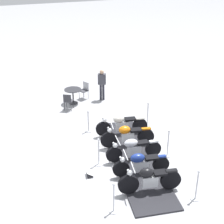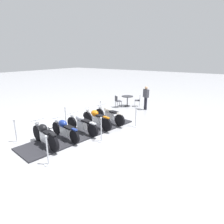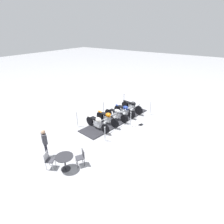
{
  "view_description": "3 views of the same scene",
  "coord_description": "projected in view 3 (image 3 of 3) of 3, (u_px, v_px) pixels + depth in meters",
  "views": [
    {
      "loc": [
        4.55,
        9.97,
        7.43
      ],
      "look_at": [
        0.15,
        -2.02,
        1.15
      ],
      "focal_mm": 54.59,
      "sensor_mm": 36.0,
      "label": 1
    },
    {
      "loc": [
        -6.18,
        6.34,
        3.68
      ],
      "look_at": [
        -0.54,
        -1.82,
        0.75
      ],
      "focal_mm": 30.53,
      "sensor_mm": 36.0,
      "label": 2
    },
    {
      "loc": [
        6.86,
        -10.54,
        6.46
      ],
      "look_at": [
        0.18,
        -0.81,
        1.03
      ],
      "focal_mm": 29.8,
      "sensor_mm": 36.0,
      "label": 3
    }
  ],
  "objects": [
    {
      "name": "motorcycle_chrome",
      "position": [
        117.0,
        114.0,
        13.87
      ],
      "size": [
        2.18,
        0.74,
        0.92
      ],
      "rotation": [
        0.0,
        0.0,
        -0.11
      ],
      "color": "black",
      "rests_on": "display_platform"
    },
    {
      "name": "stanchion_left_mid",
      "position": [
        103.0,
        110.0,
        14.78
      ],
      "size": [
        0.31,
        0.31,
        1.15
      ],
      "color": "silver",
      "rests_on": "ground_plane"
    },
    {
      "name": "motorcycle_navy",
      "position": [
        125.0,
        110.0,
        14.52
      ],
      "size": [
        2.06,
        0.69,
        0.9
      ],
      "rotation": [
        0.0,
        0.0,
        -0.16
      ],
      "color": "black",
      "rests_on": "display_platform"
    },
    {
      "name": "cafe_chair_across_table",
      "position": [
        81.0,
        157.0,
        9.35
      ],
      "size": [
        0.55,
        0.55,
        0.87
      ],
      "rotation": [
        0.0,
        0.0,
        -2.12
      ],
      "color": "#2D2D33",
      "rests_on": "ground_plane"
    },
    {
      "name": "cafe_chair_near_table",
      "position": [
        49.0,
        159.0,
        9.13
      ],
      "size": [
        0.54,
        0.54,
        0.91
      ],
      "rotation": [
        0.0,
        0.0,
        0.48
      ],
      "color": "#B7B7BC",
      "rests_on": "ground_plane"
    },
    {
      "name": "bystander_person",
      "position": [
        45.0,
        141.0,
        9.71
      ],
      "size": [
        0.46,
        0.37,
        1.67
      ],
      "rotation": [
        0.0,
        0.0,
        1.13
      ],
      "color": "#23232D",
      "rests_on": "ground_plane"
    },
    {
      "name": "cafe_table",
      "position": [
        65.0,
        160.0,
        9.01
      ],
      "size": [
        0.87,
        0.87,
        0.77
      ],
      "color": "#2D2D33",
      "rests_on": "ground_plane"
    },
    {
      "name": "motorcycle_black",
      "position": [
        132.0,
        106.0,
        15.17
      ],
      "size": [
        2.12,
        0.67,
        1.02
      ],
      "rotation": [
        0.0,
        0.0,
        -0.19
      ],
      "color": "black",
      "rests_on": "display_platform"
    },
    {
      "name": "motorcycle_cream",
      "position": [
        98.0,
        123.0,
        12.56
      ],
      "size": [
        2.24,
        0.7,
        0.96
      ],
      "rotation": [
        0.0,
        0.0,
        -0.17
      ],
      "color": "black",
      "rests_on": "display_platform"
    },
    {
      "name": "ground_plane",
      "position": [
        116.0,
        120.0,
        14.12
      ],
      "size": [
        80.0,
        80.0,
        0.0
      ],
      "primitive_type": "plane",
      "color": "#B2B2B7"
    },
    {
      "name": "stanchion_right_front",
      "position": [
        105.0,
        136.0,
        11.4
      ],
      "size": [
        0.3,
        0.3,
        1.01
      ],
      "color": "silver",
      "rests_on": "ground_plane"
    },
    {
      "name": "stanchion_right_rear",
      "position": [
        150.0,
        110.0,
        14.86
      ],
      "size": [
        0.3,
        0.3,
        1.08
      ],
      "color": "silver",
      "rests_on": "ground_plane"
    },
    {
      "name": "stanchion_left_rear",
      "position": [
        124.0,
        102.0,
        16.52
      ],
      "size": [
        0.3,
        0.3,
        1.13
      ],
      "color": "silver",
      "rests_on": "ground_plane"
    },
    {
      "name": "stanchion_left_front",
      "position": [
        77.0,
        122.0,
        13.07
      ],
      "size": [
        0.34,
        0.34,
        1.12
      ],
      "color": "silver",
      "rests_on": "ground_plane"
    },
    {
      "name": "display_platform",
      "position": [
        116.0,
        120.0,
        14.1
      ],
      "size": [
        2.4,
        6.25,
        0.06
      ],
      "primitive_type": "cube",
      "rotation": [
        0.0,
        0.0,
        1.43
      ],
      "color": "#28282D",
      "rests_on": "ground_plane"
    },
    {
      "name": "stanchion_right_mid",
      "position": [
        131.0,
        122.0,
        13.14
      ],
      "size": [
        0.35,
        0.35,
        1.12
      ],
      "color": "silver",
      "rests_on": "ground_plane"
    },
    {
      "name": "motorcycle_copper",
      "position": [
        108.0,
        118.0,
        13.21
      ],
      "size": [
        2.19,
        0.68,
        1.0
      ],
      "rotation": [
        0.0,
        0.0,
        -0.18
      ],
      "color": "black",
      "rests_on": "display_platform"
    },
    {
      "name": "info_placard",
      "position": [
        141.0,
        124.0,
        13.41
      ],
      "size": [
        0.27,
        0.38,
        0.21
      ],
      "rotation": [
        0.0,
        0.0,
        4.57
      ],
      "color": "#333338",
      "rests_on": "ground_plane"
    }
  ]
}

